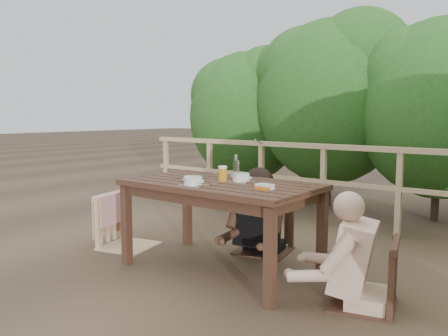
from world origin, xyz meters
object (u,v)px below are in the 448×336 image
Objects in this scene: tumbler at (214,184)px; chair_right at (365,242)px; diner_right at (370,214)px; chair_left at (128,198)px; woman at (265,187)px; soup_near at (193,181)px; soup_far at (241,178)px; bottle at (236,169)px; butter_tub at (265,188)px; table at (220,227)px; beer_glass at (223,175)px; chair_far at (264,201)px.

chair_right is at bearing 11.63° from tumbler.
diner_right is 20.38× the size of tumbler.
chair_left reaches higher than tumbler.
woman is 0.99m from soup_near.
soup_near is 1.02× the size of soup_far.
tumbler is at bearing -90.41° from bottle.
bottle is 1.89× the size of butter_tub.
woman reaches higher than soup_far.
tumbler is (1.28, -0.16, 0.29)m from chair_left.
table is 12.58× the size of butter_tub.
diner_right is at bearing 0.38° from beer_glass.
woman is at bearing 123.85° from butter_tub.
chair_left is 1.00× the size of chair_far.
diner_right is 1.42m from soup_near.
bottle is (0.10, 0.06, 0.05)m from beer_glass.
chair_far is at bearing -131.47° from chair_right.
chair_far is 0.94m from tumbler.
tumbler is (0.10, -0.20, 0.42)m from table.
chair_far is 1.00m from soup_near.
tumbler is (0.17, 0.07, -0.01)m from soup_near.
tumbler is at bearing -66.95° from beer_glass.
diner_right is at bearing -5.12° from soup_far.
soup_far is 1.68× the size of beer_glass.
chair_left reaches higher than table.
butter_tub is at bearing -10.41° from table.
diner_right is at bearing 140.72° from woman.
chair_right reaches higher than beer_glass.
table is 0.51m from soup_near.
butter_tub is at bearing 13.98° from tumbler.
soup_near is (1.11, -0.23, 0.30)m from chair_left.
beer_glass is at bearing -102.71° from chair_far.
chair_right is at bearing -2.49° from bottle.
woman is at bearing 85.43° from soup_near.
beer_glass reaches higher than soup_near.
chair_far is at bearing 85.33° from soup_near.
butter_tub is (1.70, -0.05, 0.28)m from chair_left.
tumbler is at bearing -93.06° from chair_right.
chair_far is 4.07× the size of soup_far.
butter_tub is at bearing -68.89° from chair_far.
beer_glass reaches higher than soup_far.
tumbler is at bearing -110.75° from chair_left.
chair_right is 7.11× the size of butter_tub.
chair_left reaches higher than butter_tub.
chair_far is 3.98× the size of soup_near.
woman is 0.96m from butter_tub.
chair_left is at bearing -171.66° from soup_far.
chair_right is at bearing 1.94° from table.
chair_right is 1.45m from woman.
chair_right reaches higher than butter_tub.
chair_right is at bearing -5.25° from soup_far.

